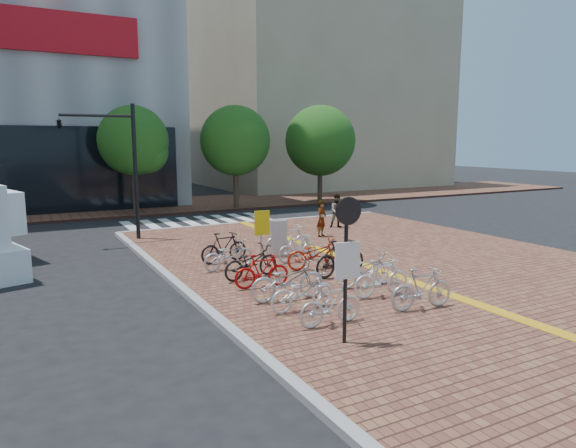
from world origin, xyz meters
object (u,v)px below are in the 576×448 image
bike_5 (229,254)px  bike_6 (224,247)px  bike_0 (331,304)px  bike_8 (382,278)px  bike_2 (288,280)px  pedestrian_a (322,219)px  pedestrian_b (338,211)px  bike_11 (316,254)px  yellow_sign (262,228)px  bike_3 (262,271)px  bike_4 (251,262)px  bike_10 (341,258)px  notice_sign (347,252)px  traffic_light_pole (101,147)px  bike_1 (302,291)px  bike_7 (422,289)px  bike_13 (289,240)px  bike_9 (366,269)px  bike_12 (298,248)px  utility_box (278,238)px

bike_5 → bike_6: (0.20, 0.90, 0.04)m
bike_0 → bike_8: (2.30, 1.14, 0.03)m
bike_5 → bike_8: 5.21m
bike_2 → bike_5: bearing=7.1°
pedestrian_a → pedestrian_b: (1.89, 1.61, 0.02)m
bike_5 → bike_11: 2.75m
yellow_sign → bike_3: bearing=-115.3°
bike_2 → bike_4: bearing=3.9°
bike_10 → notice_sign: size_ratio=0.63×
notice_sign → traffic_light_pole: bearing=100.4°
bike_11 → yellow_sign: 1.91m
bike_10 → yellow_sign: (-1.56, 2.21, 0.70)m
bike_0 → notice_sign: 1.74m
bike_4 → bike_8: bearing=-157.1°
bike_1 → bike_7: 2.86m
bike_13 → yellow_sign: 2.00m
bike_1 → bike_5: bearing=-1.9°
bike_9 → bike_2: bearing=96.7°
bike_1 → bike_2: 0.85m
pedestrian_a → bike_12: bearing=-163.8°
bike_0 → bike_11: 5.03m
bike_1 → bike_12: 5.03m
pedestrian_a → traffic_light_pole: size_ratio=0.28×
bike_11 → bike_13: bearing=3.7°
bike_6 → bike_8: bearing=-166.3°
bike_2 → pedestrian_a: bearing=-32.1°
bike_2 → bike_11: 3.34m
bike_0 → bike_7: (2.51, -0.12, 0.04)m
bike_0 → utility_box: (2.14, 6.73, 0.16)m
bike_6 → bike_5: bearing=159.6°
pedestrian_a → pedestrian_b: 2.48m
bike_6 → notice_sign: notice_sign is taller
bike_7 → bike_13: (0.01, 6.74, 0.04)m
traffic_light_pole → bike_9: bearing=-62.7°
bike_12 → bike_6: bearing=60.5°
bike_6 → yellow_sign: size_ratio=0.94×
bike_4 → bike_13: bearing=-59.4°
bike_6 → pedestrian_a: pedestrian_a is taller
bike_10 → bike_3: bearing=83.2°
bike_0 → bike_9: bike_9 is taller
bike_1 → bike_5: 4.58m
bike_10 → bike_13: bearing=-6.8°
bike_0 → traffic_light_pole: 13.14m
bike_13 → pedestrian_b: bearing=-49.2°
bike_8 → bike_9: bike_8 is taller
bike_11 → bike_12: 1.17m
bike_2 → bike_5: size_ratio=1.11×
bike_7 → bike_10: size_ratio=0.92×
bike_6 → bike_13: (2.43, -0.05, 0.04)m
bike_3 → bike_6: bearing=2.5°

